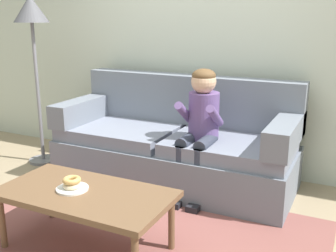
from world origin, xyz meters
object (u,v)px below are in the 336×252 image
Objects in this scene: donut at (72,185)px; couch at (176,146)px; coffee_table at (85,197)px; person_child at (200,121)px; toy_controller at (68,195)px; floor_lamp at (32,26)px.

couch is at bearing 84.33° from donut.
coffee_table is 9.53× the size of donut.
couch is at bearing 146.29° from person_child.
couch is at bearing 56.16° from toy_controller.
donut is 0.91m from toy_controller.
person_child is 9.18× the size of donut.
floor_lamp is at bearing 152.18° from toy_controller.
floor_lamp reaches higher than coffee_table.
couch is 9.64× the size of toy_controller.
couch reaches higher than donut.
floor_lamp reaches higher than toy_controller.
couch is at bearing 88.10° from coffee_table.
donut is at bearing -172.18° from coffee_table.
donut is (-0.09, -0.01, 0.07)m from coffee_table.
person_child reaches higher than toy_controller.
donut is (-0.13, -1.34, 0.10)m from couch.
coffee_table is 0.67× the size of floor_lamp.
toy_controller is 0.13× the size of floor_lamp.
person_child is 1.30m from toy_controller.
floor_lamp is (-1.51, -0.15, 1.08)m from couch.
person_child is at bearing -1.85° from floor_lamp.
couch is 1.33m from coffee_table.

